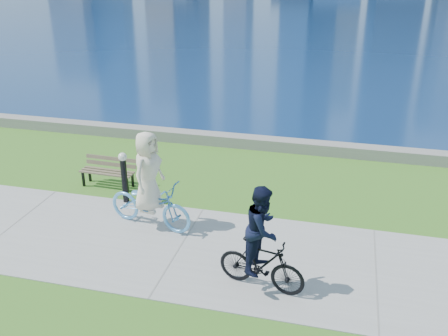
% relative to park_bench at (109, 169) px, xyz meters
% --- Properties ---
extents(ground, '(320.00, 320.00, 0.00)m').
position_rel_park_bench_xyz_m(ground, '(2.82, -2.49, -0.46)').
color(ground, '#33671B').
rests_on(ground, ground).
extents(concrete_path, '(80.00, 3.50, 0.02)m').
position_rel_park_bench_xyz_m(concrete_path, '(2.82, -2.49, -0.45)').
color(concrete_path, gray).
rests_on(concrete_path, ground).
extents(seawall, '(90.00, 0.50, 0.35)m').
position_rel_park_bench_xyz_m(seawall, '(2.82, 3.71, -0.29)').
color(seawall, slate).
rests_on(seawall, ground).
extents(park_bench, '(1.47, 0.55, 0.75)m').
position_rel_park_bench_xyz_m(park_bench, '(0.00, 0.00, 0.00)').
color(park_bench, black).
rests_on(park_bench, ground).
extents(bollard_lamp, '(0.21, 0.21, 1.32)m').
position_rel_park_bench_xyz_m(bollard_lamp, '(0.84, -0.80, 0.30)').
color(bollard_lamp, black).
rests_on(bollard_lamp, ground).
extents(cyclist_woman, '(1.14, 2.19, 2.25)m').
position_rel_park_bench_xyz_m(cyclist_woman, '(1.89, -1.76, 0.39)').
color(cyclist_woman, '#60ADEB').
rests_on(cyclist_woman, ground).
extents(cyclist_man, '(0.80, 1.72, 2.07)m').
position_rel_park_bench_xyz_m(cyclist_man, '(4.72, -3.41, 0.43)').
color(cyclist_man, black).
rests_on(cyclist_man, ground).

